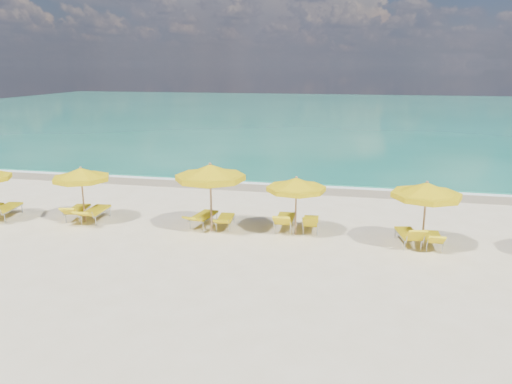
# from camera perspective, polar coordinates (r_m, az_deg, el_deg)

# --- Properties ---
(ground_plane) EXTENTS (120.00, 120.00, 0.00)m
(ground_plane) POSITION_cam_1_polar(r_m,az_deg,el_deg) (18.35, -0.99, -4.77)
(ground_plane) COLOR beige
(ocean) EXTENTS (120.00, 80.00, 0.30)m
(ocean) POSITION_cam_1_polar(r_m,az_deg,el_deg) (65.28, 8.78, 8.91)
(ocean) COLOR #136B54
(ocean) RESTS_ON ground
(wet_sand_band) EXTENTS (120.00, 2.60, 0.01)m
(wet_sand_band) POSITION_cam_1_polar(r_m,az_deg,el_deg) (25.33, 2.83, 0.61)
(wet_sand_band) COLOR tan
(wet_sand_band) RESTS_ON ground
(foam_line) EXTENTS (120.00, 1.20, 0.03)m
(foam_line) POSITION_cam_1_polar(r_m,az_deg,el_deg) (26.09, 3.12, 1.01)
(foam_line) COLOR white
(foam_line) RESTS_ON ground
(whitecap_near) EXTENTS (14.00, 0.36, 0.05)m
(whitecap_near) POSITION_cam_1_polar(r_m,az_deg,el_deg) (35.83, -4.15, 4.66)
(whitecap_near) COLOR white
(whitecap_near) RESTS_ON ground
(whitecap_far) EXTENTS (18.00, 0.30, 0.05)m
(whitecap_far) POSITION_cam_1_polar(r_m,az_deg,el_deg) (41.51, 17.72, 5.35)
(whitecap_far) COLOR white
(whitecap_far) RESTS_ON ground
(umbrella_2) EXTENTS (2.33, 2.33, 2.21)m
(umbrella_2) POSITION_cam_1_polar(r_m,az_deg,el_deg) (20.41, -19.37, 1.87)
(umbrella_2) COLOR #A37851
(umbrella_2) RESTS_ON ground
(umbrella_3) EXTENTS (3.06, 3.06, 2.60)m
(umbrella_3) POSITION_cam_1_polar(r_m,az_deg,el_deg) (18.10, -5.24, 2.18)
(umbrella_3) COLOR #A37851
(umbrella_3) RESTS_ON ground
(umbrella_4) EXTENTS (2.57, 2.57, 2.17)m
(umbrella_4) POSITION_cam_1_polar(r_m,az_deg,el_deg) (17.82, 4.62, 0.81)
(umbrella_4) COLOR #A37851
(umbrella_4) RESTS_ON ground
(umbrella_5) EXTENTS (2.49, 2.49, 2.33)m
(umbrella_5) POSITION_cam_1_polar(r_m,az_deg,el_deg) (17.31, 18.91, 0.12)
(umbrella_5) COLOR #A37851
(umbrella_5) RESTS_ON ground
(lounger_1_right) EXTENTS (0.90, 2.03, 0.83)m
(lounger_1_right) POSITION_cam_1_polar(r_m,az_deg,el_deg) (22.52, -26.67, -2.07)
(lounger_1_right) COLOR #A5A8AD
(lounger_1_right) RESTS_ON ground
(lounger_2_left) EXTENTS (0.95, 1.92, 0.78)m
(lounger_2_left) POSITION_cam_1_polar(r_m,az_deg,el_deg) (21.26, -19.71, -2.31)
(lounger_2_left) COLOR #A5A8AD
(lounger_2_left) RESTS_ON ground
(lounger_2_right) EXTENTS (0.78, 2.07, 0.75)m
(lounger_2_right) POSITION_cam_1_polar(r_m,az_deg,el_deg) (20.76, -17.88, -2.51)
(lounger_2_right) COLOR #A5A8AD
(lounger_2_right) RESTS_ON ground
(lounger_3_left) EXTENTS (0.88, 1.98, 0.69)m
(lounger_3_left) POSITION_cam_1_polar(r_m,az_deg,el_deg) (19.29, -6.06, -3.19)
(lounger_3_left) COLOR #A5A8AD
(lounger_3_left) RESTS_ON ground
(lounger_3_right) EXTENTS (0.72, 1.76, 0.64)m
(lounger_3_right) POSITION_cam_1_polar(r_m,az_deg,el_deg) (19.01, -3.54, -3.47)
(lounger_3_right) COLOR #A5A8AD
(lounger_3_right) RESTS_ON ground
(lounger_4_left) EXTENTS (0.70, 1.95, 0.86)m
(lounger_4_left) POSITION_cam_1_polar(r_m,az_deg,el_deg) (18.78, 3.31, -3.57)
(lounger_4_left) COLOR #A5A8AD
(lounger_4_left) RESTS_ON ground
(lounger_4_right) EXTENTS (0.67, 1.68, 0.82)m
(lounger_4_right) POSITION_cam_1_polar(r_m,az_deg,el_deg) (18.71, 6.27, -3.79)
(lounger_4_right) COLOR #A5A8AD
(lounger_4_right) RESTS_ON ground
(lounger_5_left) EXTENTS (0.95, 1.86, 0.88)m
(lounger_5_left) POSITION_cam_1_polar(r_m,az_deg,el_deg) (17.95, 16.99, -5.10)
(lounger_5_left) COLOR #A5A8AD
(lounger_5_left) RESTS_ON ground
(lounger_5_right) EXTENTS (0.58, 1.65, 0.72)m
(lounger_5_right) POSITION_cam_1_polar(r_m,az_deg,el_deg) (18.01, 19.52, -5.33)
(lounger_5_right) COLOR #A5A8AD
(lounger_5_right) RESTS_ON ground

